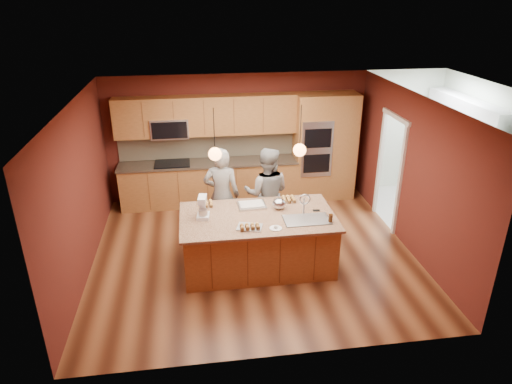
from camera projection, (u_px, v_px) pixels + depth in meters
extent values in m
plane|color=#442011|center=(254.00, 253.00, 8.04)|extent=(5.50, 5.50, 0.00)
plane|color=white|center=(253.00, 101.00, 6.95)|extent=(5.50, 5.50, 0.00)
plane|color=#551D16|center=(237.00, 137.00, 9.76)|extent=(5.50, 0.00, 5.50)
plane|color=#551D16|center=(283.00, 265.00, 5.23)|extent=(5.50, 0.00, 5.50)
plane|color=#551D16|center=(80.00, 192.00, 7.14)|extent=(0.00, 5.00, 5.00)
plane|color=#551D16|center=(411.00, 173.00, 7.85)|extent=(0.00, 5.00, 5.00)
cube|color=brown|center=(209.00, 183.00, 9.77)|extent=(3.70, 0.60, 0.90)
cube|color=#322A20|center=(209.00, 163.00, 9.57)|extent=(3.74, 0.64, 0.04)
cube|color=#C6B793|center=(207.00, 145.00, 9.71)|extent=(3.70, 0.03, 0.56)
cube|color=brown|center=(206.00, 115.00, 9.28)|extent=(3.70, 0.36, 0.80)
cube|color=black|center=(172.00, 164.00, 9.45)|extent=(0.72, 0.52, 0.03)
cube|color=#B6B8BD|center=(170.00, 128.00, 9.26)|extent=(0.76, 0.40, 0.40)
cube|color=brown|center=(313.00, 147.00, 9.77)|extent=(0.80, 0.60, 2.30)
cube|color=#B6B8BD|center=(317.00, 150.00, 9.48)|extent=(0.66, 0.04, 1.20)
cube|color=brown|center=(342.00, 146.00, 9.86)|extent=(0.50, 0.60, 2.30)
plane|color=beige|center=(417.00, 210.00, 9.60)|extent=(2.60, 2.60, 0.00)
plane|color=silver|center=(469.00, 147.00, 9.17)|extent=(0.00, 2.70, 2.70)
cube|color=white|center=(465.00, 118.00, 8.90)|extent=(0.35, 2.40, 0.75)
cylinder|color=black|center=(214.00, 131.00, 6.67)|extent=(0.01, 0.01, 0.70)
sphere|color=#F6924A|center=(215.00, 154.00, 6.81)|extent=(0.20, 0.20, 0.20)
cylinder|color=black|center=(301.00, 128.00, 6.83)|extent=(0.01, 0.01, 0.70)
sphere|color=#F6924A|center=(300.00, 150.00, 6.98)|extent=(0.20, 0.20, 0.20)
cube|color=brown|center=(258.00, 242.00, 7.53)|extent=(2.39, 1.30, 0.88)
cube|color=tan|center=(258.00, 217.00, 7.34)|extent=(2.49, 1.40, 0.04)
cube|color=#B6B8BD|center=(307.00, 224.00, 7.24)|extent=(0.72, 0.42, 0.18)
imported|color=black|center=(222.00, 195.00, 8.14)|extent=(0.72, 0.54, 1.77)
imported|color=slate|center=(267.00, 194.00, 8.25)|extent=(0.97, 0.84, 1.73)
cube|color=white|center=(203.00, 216.00, 7.26)|extent=(0.22, 0.27, 0.06)
cube|color=white|center=(203.00, 205.00, 7.30)|extent=(0.10, 0.09, 0.25)
cube|color=white|center=(202.00, 199.00, 7.17)|extent=(0.16, 0.26, 0.09)
cylinder|color=silver|center=(203.00, 213.00, 7.20)|extent=(0.14, 0.14, 0.13)
cube|color=silver|center=(252.00, 205.00, 7.66)|extent=(0.48, 0.37, 0.03)
cube|color=silver|center=(252.00, 204.00, 7.65)|extent=(0.42, 0.31, 0.02)
cube|color=#B6B8BD|center=(250.00, 227.00, 6.96)|extent=(0.44, 0.37, 0.02)
ellipsoid|color=silver|center=(279.00, 204.00, 7.54)|extent=(0.22, 0.22, 0.19)
cylinder|color=white|center=(276.00, 228.00, 6.93)|extent=(0.19, 0.19, 0.01)
cylinder|color=#341A09|center=(331.00, 218.00, 7.11)|extent=(0.07, 0.07, 0.13)
cube|color=black|center=(316.00, 210.00, 7.50)|extent=(0.12, 0.07, 0.01)
cube|color=white|center=(456.00, 196.00, 9.13)|extent=(0.64, 0.65, 0.92)
cube|color=white|center=(439.00, 181.00, 9.75)|extent=(0.73, 0.74, 1.01)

